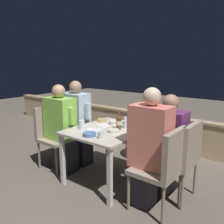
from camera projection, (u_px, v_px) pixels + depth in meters
The scene contains 26 objects.
ground_plane at pixel (109, 179), 3.28m from camera, with size 16.00×16.00×0.00m, color #665B51.
parapet_wall at pixel (163, 131), 4.47m from camera, with size 9.00×0.18×0.62m.
dining_table at pixel (108, 136), 3.15m from camera, with size 0.89×1.03×0.72m.
planter_hedge at pixel (154, 141), 3.81m from camera, with size 0.84×0.47×0.62m.
chair_left_near at pixel (53, 131), 3.60m from camera, with size 0.47×0.47×0.94m.
person_green_blouse at pixel (62, 128), 3.46m from camera, with size 0.51×0.26×1.28m.
chair_left_far at pixel (69, 127), 3.85m from camera, with size 0.47×0.47×0.94m.
person_blue_shirt at pixel (78, 123), 3.70m from camera, with size 0.48×0.26×1.31m.
chair_right_near at pixel (165, 163), 2.46m from camera, with size 0.47×0.47×0.94m.
person_coral_top at pixel (148, 149), 2.56m from camera, with size 0.50×0.26×1.35m.
chair_right_far at pixel (182, 154), 2.71m from camera, with size 0.47×0.47×0.94m.
person_purple_stripe at pixel (166, 145), 2.83m from camera, with size 0.48×0.26×1.24m.
beer_bottle at pixel (119, 122), 3.11m from camera, with size 0.07×0.07×0.26m.
plate_0 at pixel (102, 125), 3.30m from camera, with size 0.18×0.18×0.01m.
plate_1 at pixel (94, 130), 3.09m from camera, with size 0.19×0.19×0.01m.
bowl_0 at pixel (90, 134), 2.84m from camera, with size 0.16×0.16×0.04m.
bowl_1 at pixel (102, 120), 3.52m from camera, with size 0.14×0.14×0.04m.
bowl_2 at pixel (115, 122), 3.39m from camera, with size 0.16×0.16×0.05m.
bowl_3 at pixel (113, 131), 3.00m from camera, with size 0.15×0.15×0.04m.
glass_cup_0 at pixel (82, 125), 3.14m from camera, with size 0.08×0.08×0.12m.
glass_cup_1 at pixel (101, 135), 2.76m from camera, with size 0.07×0.07×0.08m.
glass_cup_2 at pixel (132, 129), 3.01m from camera, with size 0.08×0.08×0.09m.
glass_cup_3 at pixel (126, 124), 3.18m from camera, with size 0.08×0.08×0.10m.
glass_cup_4 at pixel (126, 120), 3.39m from camera, with size 0.08×0.08×0.10m.
fork_0 at pixel (70, 131), 3.03m from camera, with size 0.14×0.13×0.01m.
potted_plant at pixel (77, 124), 4.48m from camera, with size 0.34×0.34×0.71m.
Camera 1 is at (1.89, -2.34, 1.61)m, focal length 38.00 mm.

